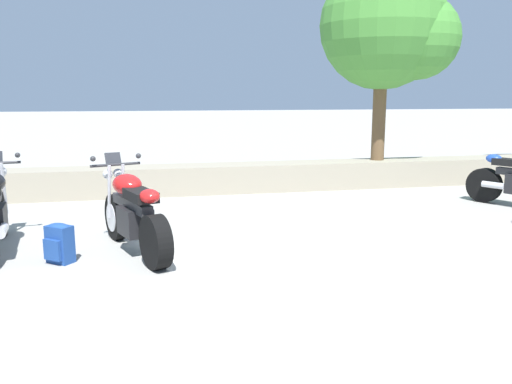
# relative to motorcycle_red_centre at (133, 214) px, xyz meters

# --- Properties ---
(ground_plane) EXTENTS (120.00, 120.00, 0.00)m
(ground_plane) POSITION_rel_motorcycle_red_centre_xyz_m (1.65, -0.94, -0.49)
(ground_plane) COLOR #A3A099
(stone_wall) EXTENTS (36.00, 0.80, 0.55)m
(stone_wall) POSITION_rel_motorcycle_red_centre_xyz_m (1.65, 3.86, -0.21)
(stone_wall) COLOR gray
(stone_wall) RESTS_ON ground
(motorcycle_red_centre) EXTENTS (0.97, 1.99, 1.18)m
(motorcycle_red_centre) POSITION_rel_motorcycle_red_centre_xyz_m (0.00, 0.00, 0.00)
(motorcycle_red_centre) COLOR black
(motorcycle_red_centre) RESTS_ON ground
(rider_backpack) EXTENTS (0.35, 0.35, 0.47)m
(rider_backpack) POSITION_rel_motorcycle_red_centre_xyz_m (-0.84, -0.25, -0.24)
(rider_backpack) COLOR navy
(rider_backpack) RESTS_ON ground
(leafy_tree_mid_left) EXTENTS (2.73, 2.60, 4.08)m
(leafy_tree_mid_left) POSITION_rel_motorcycle_red_centre_xyz_m (5.21, 3.85, 2.78)
(leafy_tree_mid_left) COLOR brown
(leafy_tree_mid_left) RESTS_ON stone_wall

